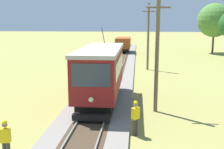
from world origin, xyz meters
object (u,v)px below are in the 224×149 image
object	(u,v)px
tree_left_far	(214,20)
second_worker	(136,116)
utility_pole_near_tram	(157,53)
red_tram	(101,72)
utility_pole_mid	(148,36)
track_worker	(6,139)
freight_car	(123,44)

from	to	relation	value
tree_left_far	second_worker	bearing A→B (deg)	-109.32
utility_pole_near_tram	tree_left_far	xyz separation A→B (m)	(11.60, 32.70, 1.80)
red_tram	utility_pole_mid	world-z (taller)	utility_pole_mid
utility_pole_near_tram	track_worker	bearing A→B (deg)	-132.12
utility_pole_near_tram	track_worker	world-z (taller)	utility_pole_near_tram
utility_pole_near_tram	second_worker	distance (m)	4.88
utility_pole_mid	tree_left_far	distance (m)	21.04
freight_car	second_worker	size ratio (longest dim) A/B	2.91
tree_left_far	utility_pole_mid	bearing A→B (deg)	-123.58
track_worker	second_worker	world-z (taller)	same
red_tram	utility_pole_near_tram	xyz separation A→B (m)	(3.61, -1.34, 1.52)
utility_pole_mid	track_worker	distance (m)	23.32
utility_pole_mid	tree_left_far	bearing A→B (deg)	56.42
freight_car	track_worker	distance (m)	38.29
red_tram	tree_left_far	xyz separation A→B (m)	(15.21, 31.36, 3.31)
red_tram	freight_car	xyz separation A→B (m)	(-0.00, 29.82, -0.64)
utility_pole_mid	track_worker	bearing A→B (deg)	-105.93
track_worker	tree_left_far	size ratio (longest dim) A/B	0.21
red_tram	track_worker	size ratio (longest dim) A/B	4.79
second_worker	tree_left_far	xyz separation A→B (m)	(12.82, 36.57, 4.52)
red_tram	tree_left_far	world-z (taller)	tree_left_far
track_worker	tree_left_far	world-z (taller)	tree_left_far
utility_pole_near_tram	track_worker	distance (m)	9.86
utility_pole_near_tram	utility_pole_mid	xyz separation A→B (m)	(0.00, 15.23, 0.10)
track_worker	utility_pole_mid	bearing A→B (deg)	152.93
tree_left_far	freight_car	bearing A→B (deg)	-174.21
track_worker	second_worker	bearing A→B (deg)	110.47
track_worker	tree_left_far	distance (m)	43.83
second_worker	tree_left_far	world-z (taller)	tree_left_far
utility_pole_mid	red_tram	bearing A→B (deg)	-104.55
utility_pole_near_tram	second_worker	world-z (taller)	utility_pole_near_tram
utility_pole_near_tram	tree_left_far	world-z (taller)	tree_left_far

